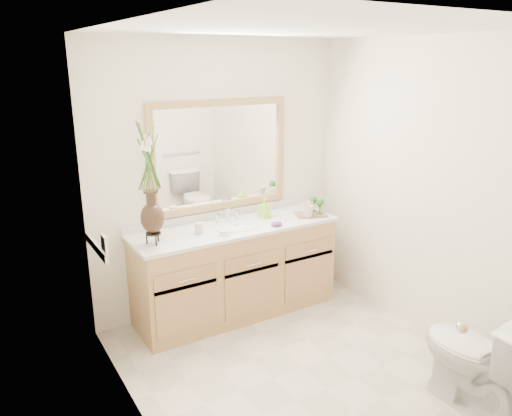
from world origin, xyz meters
TOP-DOWN VIEW (x-y plane):
  - floor at (0.00, 0.00)m, footprint 2.60×2.60m
  - ceiling at (0.00, 0.00)m, footprint 2.40×2.60m
  - wall_back at (0.00, 1.30)m, footprint 2.40×0.02m
  - wall_front at (0.00, -1.30)m, footprint 2.40×0.02m
  - wall_left at (-1.20, 0.00)m, footprint 0.02×2.60m
  - wall_right at (1.20, 0.00)m, footprint 0.02×2.60m
  - vanity at (0.00, 1.01)m, footprint 1.80×0.55m
  - counter at (0.00, 1.01)m, footprint 1.84×0.57m
  - sink at (0.00, 1.00)m, footprint 0.38×0.34m
  - mirror at (0.00, 1.28)m, footprint 1.32×0.04m
  - switch_plate at (-1.19, 0.76)m, footprint 0.02×0.12m
  - door at (-0.30, -1.29)m, footprint 0.80×0.03m
  - toilet at (0.70, -0.92)m, footprint 0.42×0.75m
  - flower_vase at (-0.76, 0.96)m, footprint 0.22×0.22m
  - tumbler at (-0.35, 1.00)m, footprint 0.07×0.07m
  - soap_dish at (-0.19, 0.86)m, footprint 0.10×0.10m
  - soap_bottle at (0.34, 1.08)m, footprint 0.09×0.09m
  - purple_dish at (0.30, 0.82)m, footprint 0.11×0.10m
  - tray at (0.74, 0.92)m, footprint 0.33×0.28m
  - mug_left at (0.67, 0.87)m, footprint 0.13×0.13m
  - mug_right at (0.75, 0.98)m, footprint 0.12×0.11m
  - goblet_front at (0.81, 0.87)m, footprint 0.07×0.07m
  - goblet_back at (0.82, 0.98)m, footprint 0.07×0.07m

SIDE VIEW (x-z plane):
  - floor at x=0.00m, z-range 0.00..0.00m
  - toilet at x=0.70m, z-range 0.00..0.74m
  - vanity at x=0.00m, z-range 0.00..0.80m
  - sink at x=0.00m, z-range 0.66..0.89m
  - counter at x=0.00m, z-range 0.80..0.83m
  - tray at x=0.74m, z-range 0.83..0.84m
  - soap_dish at x=-0.19m, z-range 0.82..0.86m
  - purple_dish at x=0.30m, z-range 0.83..0.87m
  - tumbler at x=-0.35m, z-range 0.83..0.92m
  - mug_right at x=0.75m, z-range 0.84..0.95m
  - mug_left at x=0.67m, z-range 0.84..0.96m
  - soap_bottle at x=0.34m, z-range 0.83..1.00m
  - goblet_back at x=0.82m, z-range 0.87..1.02m
  - goblet_front at x=0.81m, z-range 0.87..1.02m
  - switch_plate at x=-1.19m, z-range 0.92..1.04m
  - door at x=-0.30m, z-range 0.00..2.00m
  - wall_back at x=0.00m, z-range 0.00..2.40m
  - wall_front at x=0.00m, z-range 0.00..2.40m
  - wall_left at x=-1.20m, z-range 0.00..2.40m
  - wall_right at x=1.20m, z-range 0.00..2.40m
  - mirror at x=0.00m, z-range 0.92..1.89m
  - flower_vase at x=-0.76m, z-range 0.99..1.88m
  - ceiling at x=0.00m, z-range 2.39..2.41m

